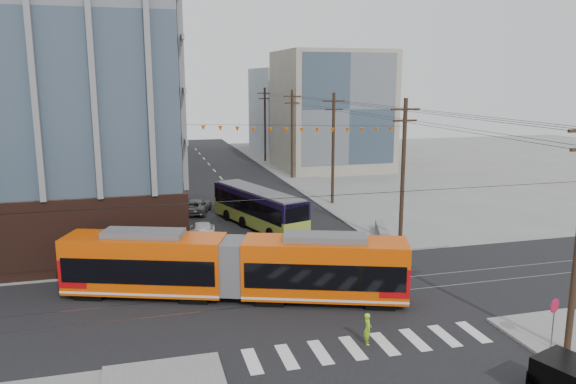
# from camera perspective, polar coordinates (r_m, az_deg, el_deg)

# --- Properties ---
(ground) EXTENTS (160.00, 160.00, 0.00)m
(ground) POSITION_cam_1_polar(r_m,az_deg,el_deg) (30.13, 5.90, -12.81)
(ground) COLOR slate
(bg_bldg_nw_near) EXTENTS (18.00, 16.00, 18.00)m
(bg_bldg_nw_near) POSITION_cam_1_polar(r_m,az_deg,el_deg) (77.95, -20.48, 8.30)
(bg_bldg_nw_near) COLOR #8C99A5
(bg_bldg_nw_near) RESTS_ON ground
(bg_bldg_ne_near) EXTENTS (14.00, 14.00, 16.00)m
(bg_bldg_ne_near) POSITION_cam_1_polar(r_m,az_deg,el_deg) (78.17, 4.38, 8.26)
(bg_bldg_ne_near) COLOR gray
(bg_bldg_ne_near) RESTS_ON ground
(bg_bldg_nw_far) EXTENTS (16.00, 18.00, 20.00)m
(bg_bldg_nw_far) POSITION_cam_1_polar(r_m,az_deg,el_deg) (97.67, -17.73, 9.57)
(bg_bldg_nw_far) COLOR gray
(bg_bldg_nw_far) RESTS_ON ground
(bg_bldg_ne_far) EXTENTS (16.00, 16.00, 14.00)m
(bg_bldg_ne_far) POSITION_cam_1_polar(r_m,az_deg,el_deg) (97.83, 1.54, 8.35)
(bg_bldg_ne_far) COLOR #8C99A5
(bg_bldg_ne_far) RESTS_ON ground
(utility_pole_far) EXTENTS (0.30, 0.30, 11.00)m
(utility_pole_far) POSITION_cam_1_polar(r_m,az_deg,el_deg) (83.93, -2.35, 6.79)
(utility_pole_far) COLOR black
(utility_pole_far) RESTS_ON ground
(streetcar) EXTENTS (19.21, 9.18, 3.75)m
(streetcar) POSITION_cam_1_polar(r_m,az_deg,el_deg) (32.21, -5.53, -7.58)
(streetcar) COLOR #D54603
(streetcar) RESTS_ON ground
(city_bus) EXTENTS (6.03, 11.78, 3.28)m
(city_bus) POSITION_cam_1_polar(r_m,az_deg,el_deg) (47.34, -3.02, -1.62)
(city_bus) COLOR black
(city_bus) RESTS_ON ground
(parked_car_silver) EXTENTS (2.58, 4.86, 1.52)m
(parked_car_silver) POSITION_cam_1_polar(r_m,az_deg,el_deg) (41.92, -8.94, -4.72)
(parked_car_silver) COLOR #A5A5A8
(parked_car_silver) RESTS_ON ground
(parked_car_white) EXTENTS (2.40, 4.91, 1.38)m
(parked_car_white) POSITION_cam_1_polar(r_m,az_deg,el_deg) (44.38, -8.68, -3.90)
(parked_car_white) COLOR silver
(parked_car_white) RESTS_ON ground
(parked_car_grey) EXTENTS (3.45, 5.14, 1.31)m
(parked_car_grey) POSITION_cam_1_polar(r_m,az_deg,el_deg) (53.00, -9.23, -1.43)
(parked_car_grey) COLOR #484848
(parked_car_grey) RESTS_ON ground
(pedestrian) EXTENTS (0.49, 0.64, 1.54)m
(pedestrian) POSITION_cam_1_polar(r_m,az_deg,el_deg) (27.50, 8.09, -13.58)
(pedestrian) COLOR #95DD20
(pedestrian) RESTS_ON ground
(stop_sign) EXTENTS (0.93, 0.93, 2.39)m
(stop_sign) POSITION_cam_1_polar(r_m,az_deg,el_deg) (29.12, 25.31, -12.23)
(stop_sign) COLOR #B9123A
(stop_sign) RESTS_ON ground
(jersey_barrier) EXTENTS (2.42, 4.54, 0.89)m
(jersey_barrier) POSITION_cam_1_polar(r_m,az_deg,el_deg) (45.10, 9.48, -4.00)
(jersey_barrier) COLOR slate
(jersey_barrier) RESTS_ON ground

